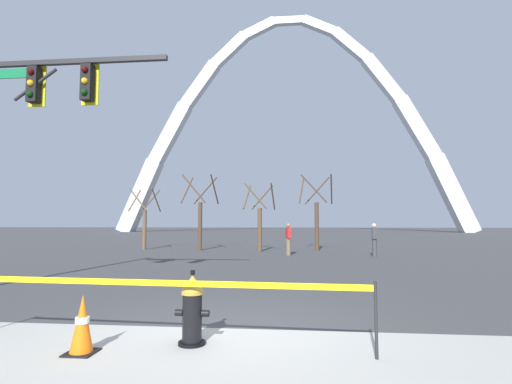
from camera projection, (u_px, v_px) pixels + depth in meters
name	position (u px, v px, depth m)	size (l,w,h in m)	color
ground_plane	(230.00, 328.00, 6.11)	(240.00, 240.00, 0.00)	#3D3D3F
fire_hydrant	(192.00, 309.00, 5.30)	(0.46, 0.48, 0.99)	black
caution_tape_barrier	(154.00, 298.00, 5.17)	(5.65, 0.33, 0.92)	#232326
traffic_cone_by_hydrant	(82.00, 325.00, 4.93)	(0.36, 0.36, 0.73)	black
traffic_signal_gantry	(22.00, 124.00, 9.77)	(5.02, 0.44, 6.00)	#232326
monument_arch	(290.00, 132.00, 67.89)	(60.41, 2.52, 38.18)	silver
tree_far_left	(145.00, 222.00, 24.03)	(1.71, 1.72, 3.70)	brown
tree_left_mid	(200.00, 217.00, 23.33)	(2.03, 2.05, 4.42)	#473323
tree_center_left	(260.00, 221.00, 22.35)	(1.77, 1.78, 3.83)	brown
tree_center_right	(317.00, 217.00, 23.14)	(2.03, 2.04, 4.40)	#473323
pedestrian_walking_left	(288.00, 239.00, 19.69)	(0.30, 0.39, 1.59)	brown
pedestrian_standing_center	(374.00, 239.00, 18.95)	(0.23, 0.36, 1.59)	#38383D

